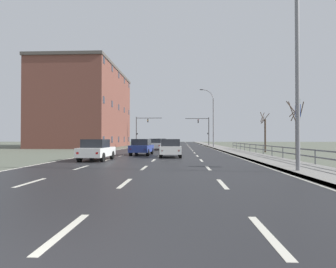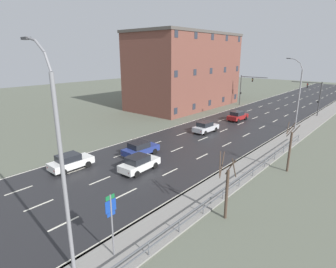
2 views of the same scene
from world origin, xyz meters
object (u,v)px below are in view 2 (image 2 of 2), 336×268
Objects in this scene: brick_building at (185,70)px; car_near_left at (238,116)px; highway_sign at (112,218)px; car_far_left at (139,163)px; traffic_signal_right at (315,93)px; street_lamp_midground at (298,95)px; car_far_right at (140,149)px; traffic_signal_left at (245,86)px; car_near_right at (206,127)px; street_lamp_foreground at (61,168)px; car_mid_centre at (70,162)px.

car_near_left is at bearing -18.19° from brick_building.
highway_sign is 11.61m from car_far_left.
highway_sign is 0.62× the size of traffic_signal_right.
street_lamp_midground is at bearing -10.47° from brick_building.
car_far_right is at bearing 131.89° from car_far_left.
car_near_right is (5.36, -23.26, -3.40)m from traffic_signal_left.
car_near_right is (-8.91, -10.04, -4.18)m from street_lamp_midground.
highway_sign is (0.92, 1.96, -3.21)m from street_lamp_foreground.
traffic_signal_left reaches higher than car_near_right.
car_mid_centre is 0.99× the size of car_far_left.
car_far_left is 1.00× the size of car_near_left.
car_near_right is at bearing 96.89° from car_far_left.
car_far_right is (-8.78, -33.99, -3.20)m from traffic_signal_right.
brick_building reaches higher than street_lamp_midground.
street_lamp_foreground is 2.75× the size of car_far_left.
traffic_signal_left is 15.13m from car_near_left.
street_lamp_midground is 2.44× the size of car_far_left.
street_lamp_midground is 0.42× the size of brick_building.
street_lamp_midground is at bearing 51.04° from car_near_right.
street_lamp_foreground is 2.75× the size of car_near_left.
car_far_left is (-5.88, -36.93, -3.20)m from traffic_signal_right.
car_near_left is (-8.88, 35.70, -4.83)m from street_lamp_foreground.
traffic_signal_left is 24.12m from car_near_right.
highway_sign is 13.57m from car_mid_centre.
highway_sign is 0.90× the size of car_far_right.
traffic_signal_right is 42.55m from car_mid_centre.
brick_building is (-23.57, 4.36, 2.42)m from street_lamp_midground.
street_lamp_midground is at bearing 91.59° from highway_sign.
highway_sign is (0.95, -34.23, -2.56)m from street_lamp_midground.
street_lamp_midground reaches higher than car_near_left.
highway_sign is at bearing -88.41° from street_lamp_midground.
highway_sign is 0.91× the size of car_far_left.
traffic_signal_right is at bearing 78.55° from car_far_right.
street_lamp_foreground is 17.30m from car_far_right.
brick_building is (-14.32, 26.76, 6.60)m from car_far_right.
car_near_left is at bearing -176.89° from street_lamp_midground.
car_near_right is 21.57m from brick_building.
car_far_right is 1.00× the size of car_near_right.
car_far_right is at bearing 123.94° from street_lamp_foreground.
car_far_left is (-6.38, 10.84, -4.83)m from street_lamp_foreground.
street_lamp_midground is at bearing -87.72° from traffic_signal_right.
brick_building reaches higher than traffic_signal_right.
car_far_right and car_near_left have the same top height.
street_lamp_foreground is at bearing -73.38° from car_near_left.
street_lamp_midground is at bearing 73.32° from car_far_left.
street_lamp_foreground reaches higher than car_near_left.
car_far_right is (-10.19, 11.83, -1.62)m from highway_sign.
brick_building reaches higher than street_lamp_foreground.
car_near_left is (-8.39, -12.07, -3.20)m from traffic_signal_right.
street_lamp_foreground is at bearing -73.85° from traffic_signal_left.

